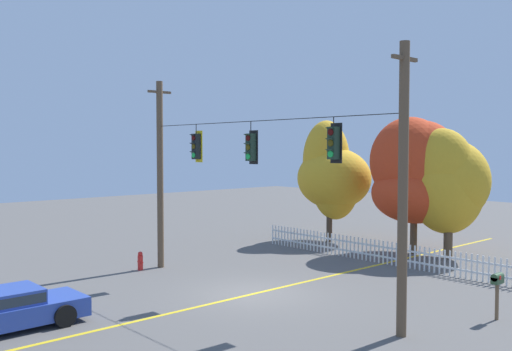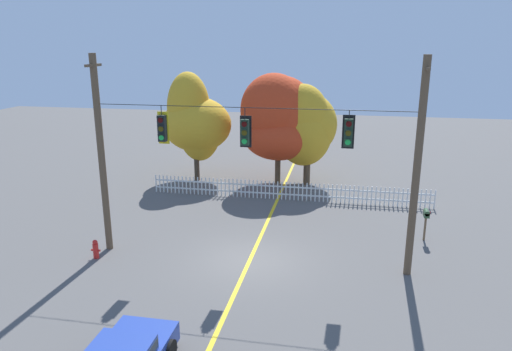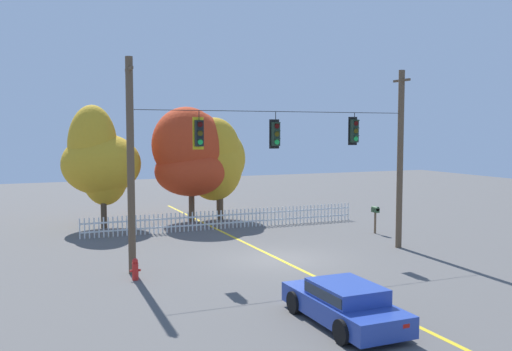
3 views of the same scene
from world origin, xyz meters
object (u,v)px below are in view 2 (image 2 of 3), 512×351
Objects in this scene: traffic_signal_eastbound_side at (348,132)px; roadside_mailbox at (426,216)px; traffic_signal_northbound_primary at (162,128)px; autumn_maple_mid at (278,119)px; autumn_oak_far_east at (304,125)px; autumn_maple_near_fence at (195,122)px; traffic_signal_southbound_primary at (245,132)px; fire_hydrant at (96,249)px.

traffic_signal_eastbound_side is 0.99× the size of roadside_mailbox.
traffic_signal_northbound_primary is 0.22× the size of autumn_maple_mid.
autumn_oak_far_east is 4.30× the size of roadside_mailbox.
autumn_maple_mid is 1.10× the size of autumn_oak_far_east.
autumn_maple_near_fence is 6.62m from autumn_oak_far_east.
traffic_signal_eastbound_side is at bearing 0.00° from traffic_signal_southbound_primary.
traffic_signal_eastbound_side is 0.21× the size of autumn_maple_mid.
fire_hydrant is at bearing -120.50° from autumn_oak_far_east.
traffic_signal_eastbound_side is 0.21× the size of autumn_maple_near_fence.
roadside_mailbox is (12.60, -7.42, -2.48)m from autumn_maple_near_fence.
autumn_maple_mid is at bearing -173.19° from autumn_oak_far_east.
autumn_maple_near_fence is 8.49× the size of fire_hydrant.
fire_hydrant is at bearing -115.11° from autumn_maple_mid.
traffic_signal_southbound_primary is 3.70m from traffic_signal_eastbound_side.
autumn_oak_far_east is at bearing 127.69° from roadside_mailbox.
roadside_mailbox is at bearing 18.15° from fire_hydrant.
autumn_oak_far_east is (1.21, 11.07, -1.56)m from traffic_signal_southbound_primary.
autumn_maple_mid is 13.54m from fire_hydrant.
traffic_signal_eastbound_side reaches higher than autumn_oak_far_east.
traffic_signal_eastbound_side is 10.78m from fire_hydrant.
traffic_signal_northbound_primary is at bearing 179.99° from traffic_signal_southbound_primary.
traffic_signal_southbound_primary is 1.07× the size of traffic_signal_eastbound_side.
autumn_maple_mid is at bearing 75.24° from traffic_signal_northbound_primary.
traffic_signal_northbound_primary is 5.55m from fire_hydrant.
traffic_signal_southbound_primary is 8.86m from roadside_mailbox.
fire_hydrant is 0.56× the size of roadside_mailbox.
autumn_maple_mid is 4.73× the size of roadside_mailbox.
autumn_maple_near_fence is (-2.21, 10.75, -1.53)m from traffic_signal_northbound_primary.
traffic_signal_southbound_primary reaches higher than roadside_mailbox.
autumn_maple_mid reaches higher than autumn_oak_far_east.
fire_hydrant is (-5.88, -0.96, -4.73)m from traffic_signal_southbound_primary.
traffic_signal_southbound_primary is 1.91× the size of fire_hydrant.
fire_hydrant is (-9.58, -0.96, -4.85)m from traffic_signal_eastbound_side.
fire_hydrant is at bearing -160.37° from traffic_signal_northbound_primary.
roadside_mailbox is at bearing -45.16° from autumn_maple_mid.
traffic_signal_southbound_primary is at bearing -96.22° from autumn_oak_far_east.
autumn_maple_near_fence is 5.09m from autumn_maple_mid.
traffic_signal_eastbound_side is (3.70, 0.00, 0.12)m from traffic_signal_southbound_primary.
traffic_signal_northbound_primary is at bearing -78.36° from autumn_maple_near_fence.
autumn_oak_far_east is (-2.50, 11.07, -1.68)m from traffic_signal_eastbound_side.
roadside_mailbox is at bearing -30.50° from autumn_maple_near_fence.
traffic_signal_northbound_primary is at bearing 19.63° from fire_hydrant.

